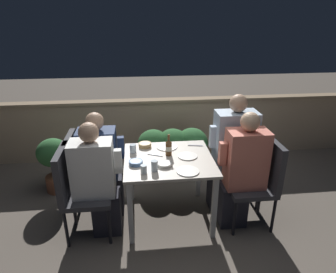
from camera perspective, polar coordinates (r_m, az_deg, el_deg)
name	(u,v)px	position (r m, az deg, el deg)	size (l,w,h in m)	color
ground_plane	(169,216)	(3.52, 0.12, -14.87)	(16.00, 16.00, 0.00)	#665B51
parapet_wall	(157,128)	(4.69, -2.02, 1.68)	(9.00, 0.18, 0.93)	tan
dining_table	(169,167)	(3.18, 0.13, -5.76)	(0.92, 0.86, 0.73)	#BCB2A3
planter_hedge	(173,150)	(4.16, 0.92, -2.54)	(0.98, 0.47, 0.68)	brown
chair_left_near	(76,186)	(3.12, -17.16, -8.93)	(0.47, 0.47, 0.96)	#333338
person_white_polo	(97,180)	(3.06, -13.29, -8.13)	(0.49, 0.26, 1.22)	#282833
chair_left_far	(82,169)	(3.40, -15.98, -6.00)	(0.47, 0.47, 0.96)	#333338
person_navy_jumper	(102,165)	(3.35, -12.43, -5.32)	(0.49, 0.26, 1.20)	#282833
chair_right_near	(261,176)	(3.29, 17.25, -7.16)	(0.47, 0.47, 0.96)	#333338
person_coral_top	(242,171)	(3.18, 13.86, -6.37)	(0.49, 0.26, 1.27)	#282833
chair_right_far	(248,162)	(3.53, 15.02, -4.78)	(0.47, 0.47, 0.96)	#333338
person_blue_shirt	(231,154)	(3.41, 11.93, -3.26)	(0.51, 0.26, 1.36)	#282833
beer_bottle	(169,147)	(3.16, 0.13, -2.09)	(0.07, 0.07, 0.24)	brown
plate_0	(188,171)	(2.89, 3.81, -6.59)	(0.22, 0.22, 0.01)	silver
plate_1	(167,147)	(3.38, -0.23, -1.93)	(0.24, 0.24, 0.01)	white
plate_2	(188,156)	(3.17, 3.75, -3.73)	(0.21, 0.21, 0.01)	silver
bowl_0	(165,164)	(2.98, -0.65, -5.25)	(0.15, 0.15, 0.03)	beige
bowl_1	(145,145)	(3.39, -4.42, -1.55)	(0.14, 0.14, 0.05)	tan
bowl_2	(136,162)	(3.02, -6.16, -4.90)	(0.14, 0.14, 0.04)	#4C709E
glass_cup_0	(133,148)	(3.26, -6.68, -2.28)	(0.07, 0.07, 0.09)	silver
glass_cup_1	(154,166)	(2.87, -2.60, -5.59)	(0.06, 0.06, 0.11)	silver
glass_cup_2	(144,169)	(2.85, -4.65, -6.21)	(0.06, 0.06, 0.08)	silver
fork_0	(155,155)	(3.20, -2.48, -3.52)	(0.16, 0.09, 0.01)	silver
fork_1	(195,145)	(3.43, 5.22, -1.68)	(0.17, 0.05, 0.01)	silver
potted_plant	(54,160)	(4.01, -20.94, -4.14)	(0.39, 0.39, 0.71)	#9E5638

